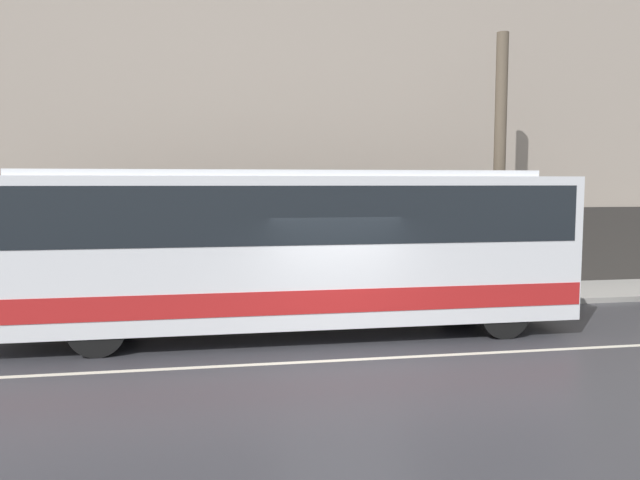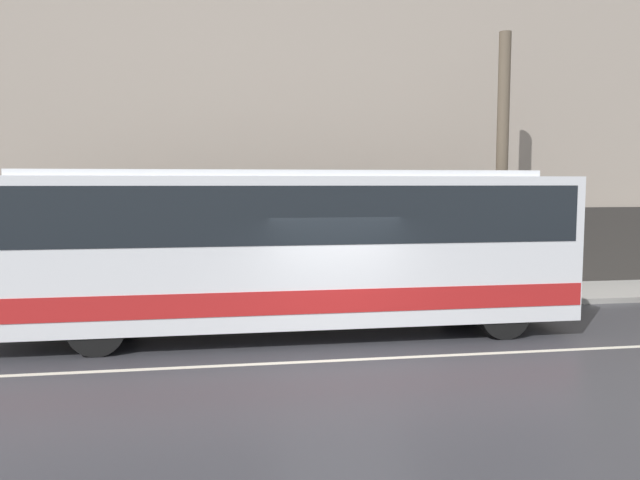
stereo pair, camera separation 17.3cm
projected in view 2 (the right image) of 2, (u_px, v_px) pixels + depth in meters
ground_plane at (345, 360)px, 11.08m from camera, size 60.00×60.00×0.00m
sidewalk at (304, 300)px, 16.36m from camera, size 60.00×2.75×0.14m
building_facade at (296, 129)px, 17.43m from camera, size 60.00×0.35×9.63m
lane_stripe at (345, 360)px, 11.08m from camera, size 54.00×0.14×0.01m
transit_bus at (284, 243)px, 12.87m from camera, size 11.90×2.57×3.39m
utility_pole_near at (502, 167)px, 16.21m from camera, size 0.31×0.31×6.85m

